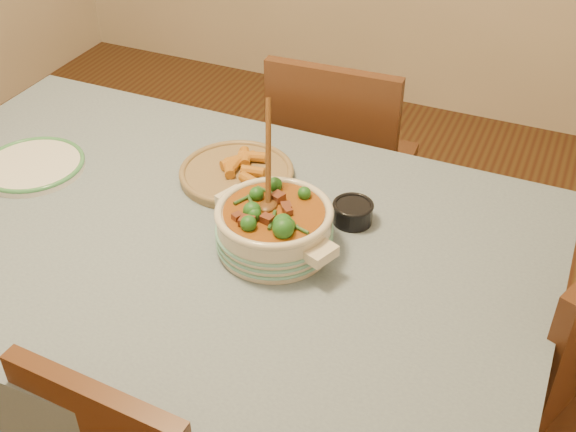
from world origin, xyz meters
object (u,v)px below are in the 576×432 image
object	(u,v)px
dining_table	(192,260)
chair_far	(339,163)
white_plate	(33,165)
fried_plate	(237,171)
stew_casserole	(274,224)
condiment_bowl	(353,211)

from	to	relation	value
dining_table	chair_far	size ratio (longest dim) A/B	1.87
white_plate	fried_plate	distance (m)	0.54
dining_table	stew_casserole	distance (m)	0.26
stew_casserole	fried_plate	bearing A→B (deg)	133.62
fried_plate	chair_far	xyz separation A→B (m)	(0.09, 0.54, -0.27)
white_plate	chair_far	distance (m)	0.98
white_plate	chair_far	xyz separation A→B (m)	(0.60, 0.72, -0.26)
stew_casserole	chair_far	size ratio (longest dim) A/B	0.37
condiment_bowl	fried_plate	world-z (taller)	condiment_bowl
dining_table	stew_casserole	bearing A→B (deg)	7.38
chair_far	white_plate	bearing A→B (deg)	47.34
white_plate	chair_far	world-z (taller)	chair_far
fried_plate	dining_table	bearing A→B (deg)	-90.19
chair_far	stew_casserole	bearing A→B (deg)	95.96
fried_plate	stew_casserole	bearing A→B (deg)	-46.38
condiment_bowl	chair_far	bearing A→B (deg)	112.54
white_plate	chair_far	bearing A→B (deg)	50.12
dining_table	chair_far	bearing A→B (deg)	83.26
white_plate	condiment_bowl	xyz separation A→B (m)	(0.85, 0.13, 0.02)
dining_table	white_plate	xyz separation A→B (m)	(-0.51, 0.06, 0.10)
white_plate	condiment_bowl	distance (m)	0.86
stew_casserole	white_plate	bearing A→B (deg)	177.09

